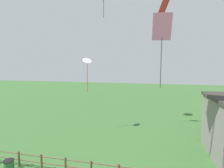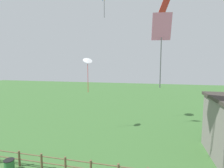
# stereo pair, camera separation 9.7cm
# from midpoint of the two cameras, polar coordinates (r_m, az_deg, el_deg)

# --- Properties ---
(trash_bin) EXTENTS (0.64, 0.64, 0.75)m
(trash_bin) POSITION_cam_midpoint_polar(r_m,az_deg,el_deg) (13.79, -30.34, -21.95)
(trash_bin) COLOR #2D6B38
(trash_bin) RESTS_ON ground_plane
(kite_red_diamond) EXTENTS (1.00, 1.07, 2.98)m
(kite_red_diamond) POSITION_cam_midpoint_polar(r_m,az_deg,el_deg) (17.14, 16.88, 22.39)
(kite_red_diamond) COLOR red
(kite_white_delta) EXTENTS (1.26, 1.23, 3.55)m
(kite_white_delta) POSITION_cam_midpoint_polar(r_m,az_deg,el_deg) (17.80, -7.80, 7.10)
(kite_white_delta) COLOR white
(kite_pink_diamond) EXTENTS (0.95, 0.42, 3.59)m
(kite_pink_diamond) POSITION_cam_midpoint_polar(r_m,az_deg,el_deg) (9.08, 16.15, 15.31)
(kite_pink_diamond) COLOR pink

